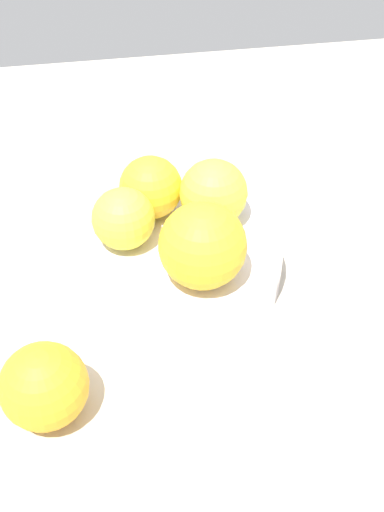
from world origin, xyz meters
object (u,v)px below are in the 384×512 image
at_px(orange_in_bowl_0, 204,246).
at_px(orange_in_bowl_1, 151,187).
at_px(orange_in_bowl_3, 123,219).
at_px(orange_loose_0, 44,386).
at_px(fruit_bowl, 192,261).
at_px(orange_in_bowl_2, 214,193).

distance_m(orange_in_bowl_0, orange_in_bowl_1, 0.11).
xyz_separation_m(orange_in_bowl_3, orange_loose_0, (-0.08, -0.15, -0.05)).
bearing_deg(orange_in_bowl_1, fruit_bowl, -55.60).
bearing_deg(fruit_bowl, orange_in_bowl_1, 124.40).
height_order(orange_in_bowl_3, orange_loose_0, orange_in_bowl_3).
bearing_deg(orange_in_bowl_2, orange_in_bowl_0, -107.07).
relative_size(fruit_bowl, orange_in_bowl_1, 2.84).
bearing_deg(orange_in_bowl_1, orange_in_bowl_3, -126.29).
bearing_deg(orange_loose_0, orange_in_bowl_1, 58.83).
xyz_separation_m(fruit_bowl, orange_loose_0, (-0.15, -0.14, 0.01)).
height_order(orange_in_bowl_0, orange_in_bowl_3, orange_in_bowl_0).
height_order(fruit_bowl, orange_in_bowl_0, orange_in_bowl_0).
relative_size(orange_in_bowl_2, orange_loose_0, 0.92).
bearing_deg(orange_in_bowl_0, fruit_bowl, 91.15).
bearing_deg(orange_in_bowl_0, orange_loose_0, -150.68).
distance_m(orange_in_bowl_1, orange_in_bowl_2, 0.07).
relative_size(orange_in_bowl_0, orange_in_bowl_2, 1.17).
bearing_deg(orange_in_bowl_0, orange_in_bowl_2, 72.93).
height_order(orange_in_bowl_0, orange_in_bowl_1, orange_in_bowl_0).
bearing_deg(orange_loose_0, fruit_bowl, 43.25).
height_order(fruit_bowl, orange_in_bowl_1, orange_in_bowl_1).
bearing_deg(fruit_bowl, orange_in_bowl_3, 174.61).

